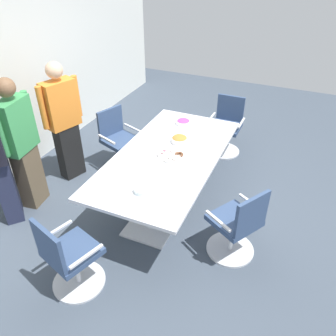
{
  "coord_description": "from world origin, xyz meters",
  "views": [
    {
      "loc": [
        -3.27,
        -1.43,
        2.97
      ],
      "look_at": [
        0.0,
        0.0,
        0.55
      ],
      "focal_mm": 36.28,
      "sensor_mm": 36.0,
      "label": 1
    }
  ],
  "objects": [
    {
      "name": "office_chair_0",
      "position": [
        0.53,
        1.05,
        0.41
      ],
      "size": [
        0.69,
        0.69,
        0.91
      ],
      "rotation": [
        0.0,
        0.0,
        -3.5
      ],
      "color": "silver",
      "rests_on": "ground"
    },
    {
      "name": "conference_table",
      "position": [
        0.0,
        0.0,
        0.63
      ],
      "size": [
        2.4,
        1.2,
        0.75
      ],
      "color": "silver",
      "rests_on": "ground"
    },
    {
      "name": "snack_bowl_pretzels",
      "position": [
        0.34,
        -0.01,
        0.8
      ],
      "size": [
        0.22,
        0.22,
        0.09
      ],
      "color": "white",
      "rests_on": "conference_table"
    },
    {
      "name": "snack_bowl_candy_mix",
      "position": [
        0.84,
        0.13,
        0.79
      ],
      "size": [
        0.2,
        0.2,
        0.08
      ],
      "color": "white",
      "rests_on": "conference_table"
    },
    {
      "name": "person_standing_1",
      "position": [
        -0.71,
        1.64,
        0.9
      ],
      "size": [
        0.62,
        0.28,
        1.72
      ],
      "rotation": [
        0.0,
        0.0,
        -3.0
      ],
      "color": "brown",
      "rests_on": "ground"
    },
    {
      "name": "office_chair_1",
      "position": [
        -1.62,
        0.34,
        0.41
      ],
      "size": [
        0.68,
        0.68,
        0.91
      ],
      "rotation": [
        0.0,
        0.0,
        -1.88
      ],
      "color": "silver",
      "rests_on": "ground"
    },
    {
      "name": "office_chair_3",
      "position": [
        1.62,
        -0.32,
        0.41
      ],
      "size": [
        0.54,
        0.54,
        0.91
      ],
      "rotation": [
        0.0,
        0.0,
        1.56
      ],
      "color": "silver",
      "rests_on": "ground"
    },
    {
      "name": "ground_plane",
      "position": [
        0.0,
        0.0,
        -0.01
      ],
      "size": [
        10.0,
        10.0,
        0.01
      ],
      "primitive_type": "cube",
      "color": "#3D4754"
    },
    {
      "name": "office_chair_2",
      "position": [
        -0.54,
        -1.05,
        0.41
      ],
      "size": [
        0.74,
        0.74,
        0.91
      ],
      "rotation": [
        0.0,
        0.0,
        -0.55
      ],
      "color": "silver",
      "rests_on": "ground"
    },
    {
      "name": "plate_stack",
      "position": [
        -0.79,
        -0.05,
        0.78
      ],
      "size": [
        0.19,
        0.19,
        0.05
      ],
      "color": "white",
      "rests_on": "conference_table"
    },
    {
      "name": "back_wall",
      "position": [
        0.0,
        2.4,
        1.4
      ],
      "size": [
        8.0,
        0.1,
        2.8
      ],
      "primitive_type": "cube",
      "color": "silver",
      "rests_on": "ground"
    },
    {
      "name": "person_standing_2",
      "position": [
        0.03,
        1.58,
        0.89
      ],
      "size": [
        0.6,
        0.35,
        1.71
      ],
      "rotation": [
        0.0,
        0.0,
        -3.46
      ],
      "color": "black",
      "rests_on": "ground"
    },
    {
      "name": "donut_platter",
      "position": [
        -0.03,
        -0.04,
        0.77
      ],
      "size": [
        0.33,
        0.32,
        0.04
      ],
      "color": "white",
      "rests_on": "conference_table"
    }
  ]
}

